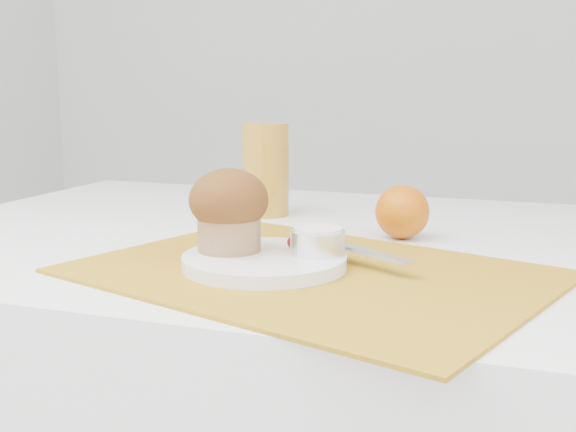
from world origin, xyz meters
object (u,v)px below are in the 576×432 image
(juice_glass, at_px, (266,169))
(muffin, at_px, (229,208))
(plate, at_px, (264,261))
(orange, at_px, (402,212))

(juice_glass, relative_size, muffin, 1.55)
(plate, distance_m, juice_glass, 0.36)
(plate, bearing_deg, muffin, 172.09)
(juice_glass, bearing_deg, muffin, -76.06)
(orange, bearing_deg, juice_glass, 156.64)
(juice_glass, height_order, muffin, juice_glass)
(plate, xyz_separation_m, orange, (0.11, 0.23, 0.03))
(muffin, bearing_deg, juice_glass, 103.94)
(orange, relative_size, muffin, 0.77)
(juice_glass, xyz_separation_m, muffin, (0.08, -0.32, -0.01))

